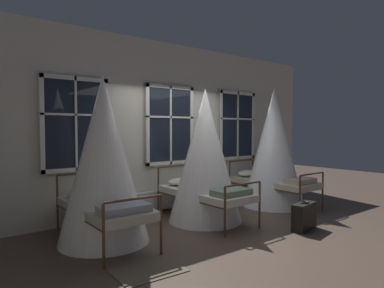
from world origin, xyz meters
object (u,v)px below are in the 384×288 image
at_px(cot_first, 104,162).
at_px(suitcase_dark, 304,216).
at_px(cot_third, 273,149).
at_px(cot_second, 205,157).

xyz_separation_m(cot_first, suitcase_dark, (2.84, -1.45, -0.96)).
height_order(cot_third, suitcase_dark, cot_third).
bearing_deg(cot_first, cot_third, -89.31).
xyz_separation_m(cot_second, cot_third, (1.96, 0.03, 0.08)).
bearing_deg(cot_second, cot_first, 88.56).
bearing_deg(cot_second, cot_third, -89.63).
bearing_deg(cot_third, cot_second, 90.05).
relative_size(cot_second, cot_third, 0.94).
distance_m(cot_second, cot_third, 1.96).
height_order(cot_second, cot_third, cot_third).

